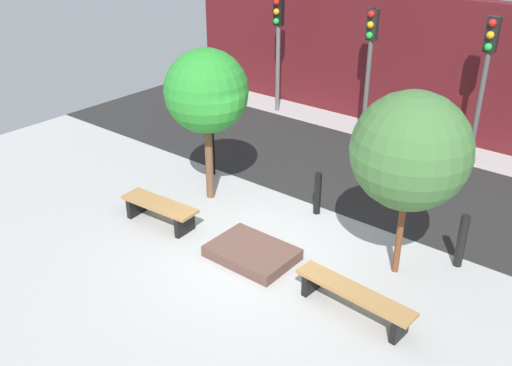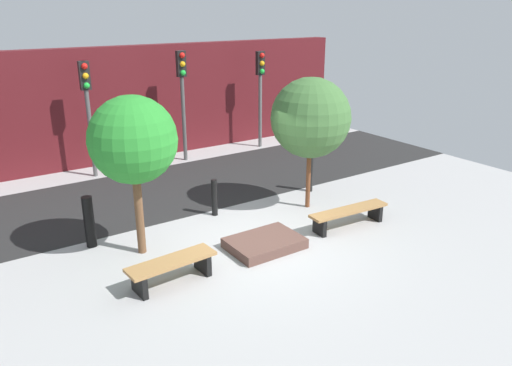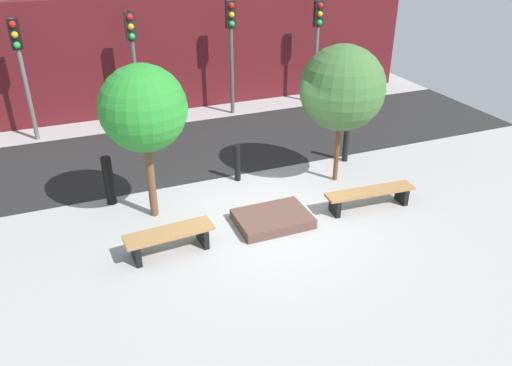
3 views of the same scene
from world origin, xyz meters
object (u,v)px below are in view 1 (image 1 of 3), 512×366
object	(u,v)px
bench_left	(160,209)
tree_behind_right_bench	(411,151)
traffic_light_west	(278,34)
bollard_far_left	(210,152)
traffic_light_mid_west	(370,49)
bench_right	(354,296)
bollard_center	(462,241)
bollard_left	(318,193)
traffic_light_mid_east	(486,64)
tree_behind_left_bench	(206,92)
planter_bed	(252,253)

from	to	relation	value
bench_left	tree_behind_right_bench	size ratio (longest dim) A/B	0.52
traffic_light_west	bollard_far_left	bearing A→B (deg)	-71.89
tree_behind_right_bench	traffic_light_west	world-z (taller)	traffic_light_west
bench_left	tree_behind_right_bench	distance (m)	4.94
bollard_far_left	traffic_light_west	size ratio (longest dim) A/B	0.33
traffic_light_mid_west	bench_right	bearing A→B (deg)	-61.74
bollard_center	traffic_light_west	bearing A→B (deg)	148.58
tree_behind_right_bench	bollard_center	size ratio (longest dim) A/B	3.22
bollard_left	traffic_light_mid_west	world-z (taller)	traffic_light_mid_west
tree_behind_right_bench	traffic_light_mid_east	bearing A→B (deg)	97.48
bollard_center	traffic_light_mid_east	world-z (taller)	traffic_light_mid_east
traffic_light_mid_west	bollard_far_left	bearing A→B (deg)	-108.14
bench_left	traffic_light_mid_east	size ratio (longest dim) A/B	0.48
tree_behind_left_bench	traffic_light_west	bearing A→B (deg)	112.80
bollard_far_left	traffic_light_mid_west	bearing A→B (deg)	71.86
bench_left	traffic_light_west	distance (m)	7.37
bench_left	bollard_far_left	bearing A→B (deg)	104.87
bench_left	bollard_center	size ratio (longest dim) A/B	1.68
bollard_far_left	bollard_left	xyz separation A→B (m)	(2.93, 0.00, -0.10)
bollard_left	traffic_light_west	size ratio (longest dim) A/B	0.27
bollard_far_left	tree_behind_right_bench	bearing A→B (deg)	-9.31
traffic_light_mid_west	planter_bed	bearing A→B (deg)	-77.39
bollard_left	bollard_center	bearing A→B (deg)	0.00
tree_behind_right_bench	traffic_light_west	bearing A→B (deg)	141.00
traffic_light_west	traffic_light_mid_west	world-z (taller)	traffic_light_mid_west
traffic_light_west	bench_left	bearing A→B (deg)	-71.69
bollard_far_left	traffic_light_mid_east	size ratio (longest dim) A/B	0.32
tree_behind_right_bench	bollard_far_left	bearing A→B (deg)	170.69
tree_behind_left_bench	bollard_far_left	world-z (taller)	tree_behind_left_bench
planter_bed	bollard_far_left	world-z (taller)	bollard_far_left
planter_bed	bench_left	bearing A→B (deg)	-174.71
tree_behind_left_bench	bollard_center	bearing A→B (deg)	9.31
planter_bed	bollard_far_left	distance (m)	3.61
bench_right	bench_left	bearing A→B (deg)	-176.18
bench_left	planter_bed	distance (m)	2.18
planter_bed	bollard_far_left	size ratio (longest dim) A/B	1.35
bench_left	tree_behind_left_bench	size ratio (longest dim) A/B	0.52
traffic_light_mid_east	traffic_light_west	bearing A→B (deg)	-180.00
planter_bed	tree_behind_left_bench	xyz separation A→B (m)	(-2.16, 1.23, 2.22)
bench_right	planter_bed	world-z (taller)	bench_right
planter_bed	bollard_left	xyz separation A→B (m)	(0.00, 2.07, 0.34)
planter_bed	traffic_light_mid_west	size ratio (longest dim) A/B	0.45
tree_behind_left_bench	traffic_light_west	xyz separation A→B (m)	(-2.23, 5.30, -0.04)
tree_behind_right_bench	traffic_light_mid_east	size ratio (longest dim) A/B	0.93
bollard_far_left	traffic_light_west	xyz separation A→B (m)	(-1.46, 4.47, 1.74)
traffic_light_mid_west	traffic_light_mid_east	size ratio (longest dim) A/B	0.96
tree_behind_right_bench	traffic_light_mid_west	world-z (taller)	traffic_light_mid_west
tree_behind_right_bench	bollard_center	xyz separation A→B (m)	(0.77, 0.83, -1.74)
bench_left	bench_right	xyz separation A→B (m)	(4.32, 0.00, -0.01)
tree_behind_right_bench	bollard_left	xyz separation A→B (m)	(-2.16, 0.83, -1.79)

